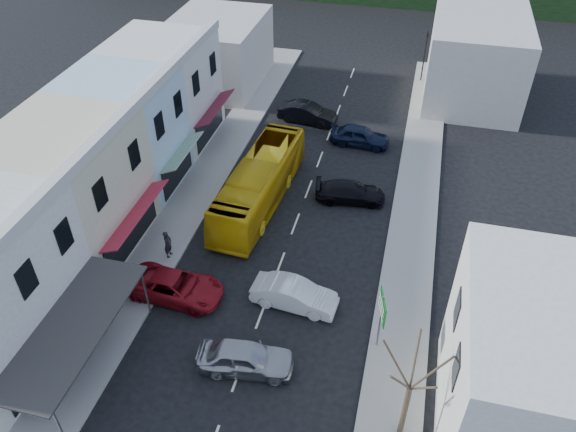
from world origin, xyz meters
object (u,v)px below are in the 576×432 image
at_px(car_red, 176,287).
at_px(direction_sign, 380,322).
at_px(car_white, 294,296).
at_px(street_tree, 410,388).
at_px(traffic_signal, 424,57).
at_px(car_silver, 246,359).
at_px(pedestrian_left, 168,245).
at_px(bus, 259,184).

bearing_deg(car_red, direction_sign, -91.15).
bearing_deg(car_white, street_tree, -130.27).
height_order(car_red, traffic_signal, traffic_signal).
bearing_deg(car_red, traffic_signal, -17.28).
relative_size(car_silver, traffic_signal, 0.90).
xyz_separation_m(car_white, street_tree, (6.41, -6.38, 2.72)).
relative_size(car_silver, car_white, 1.00).
bearing_deg(pedestrian_left, direction_sign, -103.42).
xyz_separation_m(pedestrian_left, traffic_signal, (13.29, 28.72, 1.44)).
xyz_separation_m(car_silver, pedestrian_left, (-6.95, 6.62, 0.30)).
bearing_deg(street_tree, pedestrian_left, 150.52).
height_order(car_silver, car_red, same).
bearing_deg(pedestrian_left, car_red, -147.40).
distance_m(car_silver, car_white, 4.88).
distance_m(car_red, street_tree, 14.34).
bearing_deg(car_silver, traffic_signal, -17.42).
bearing_deg(bus, pedestrian_left, -115.81).
relative_size(car_white, pedestrian_left, 2.59).
distance_m(car_red, traffic_signal, 33.72).
xyz_separation_m(car_red, direction_sign, (11.40, -0.80, 1.16)).
bearing_deg(street_tree, car_silver, 167.76).
distance_m(bus, car_silver, 13.65).
bearing_deg(direction_sign, car_red, 161.66).
bearing_deg(bus, street_tree, -49.88).
bearing_deg(traffic_signal, car_silver, 58.09).
distance_m(car_white, car_red, 6.66).
height_order(direction_sign, traffic_signal, traffic_signal).
bearing_deg(bus, traffic_signal, 70.77).
height_order(pedestrian_left, street_tree, street_tree).
bearing_deg(street_tree, bus, 126.11).
xyz_separation_m(pedestrian_left, street_tree, (14.69, -8.30, 2.42)).
xyz_separation_m(car_white, traffic_signal, (5.01, 30.65, 1.74)).
xyz_separation_m(bus, car_red, (-2.11, -9.52, -0.85)).
relative_size(bus, direction_sign, 3.12).
bearing_deg(car_silver, bus, 6.13).
xyz_separation_m(pedestrian_left, direction_sign, (13.09, -3.70, 0.86)).
bearing_deg(traffic_signal, car_white, 58.98).
xyz_separation_m(bus, direction_sign, (9.29, -10.32, 0.31)).
bearing_deg(bus, direction_sign, -44.00).
distance_m(bus, car_red, 9.79).
distance_m(pedestrian_left, street_tree, 17.05).
distance_m(car_red, pedestrian_left, 3.37).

